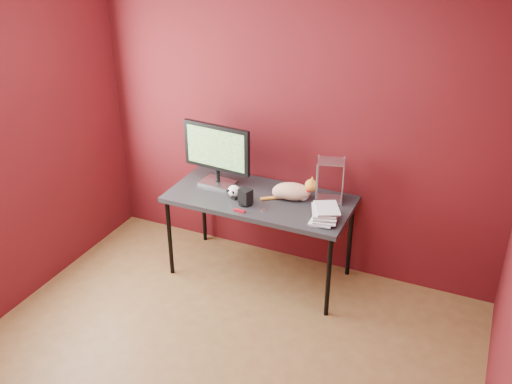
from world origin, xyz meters
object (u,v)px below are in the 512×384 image
at_px(book_stack, 318,147).
at_px(desk, 260,202).
at_px(skull_mug, 234,191).
at_px(speaker, 245,197).
at_px(cat, 292,191).
at_px(monitor, 217,152).

bearing_deg(book_stack, desk, 163.07).
bearing_deg(desk, skull_mug, -156.47).
xyz_separation_m(speaker, book_stack, (0.57, 0.00, 0.52)).
relative_size(desk, skull_mug, 14.29).
xyz_separation_m(desk, speaker, (-0.05, -0.16, 0.11)).
height_order(skull_mug, book_stack, book_stack).
bearing_deg(cat, desk, -176.02).
relative_size(cat, skull_mug, 4.07).
relative_size(skull_mug, speaker, 0.80).
bearing_deg(monitor, desk, -4.86).
bearing_deg(desk, book_stack, -16.93).
relative_size(skull_mug, book_stack, 0.09).
bearing_deg(speaker, skull_mug, 169.62).
xyz_separation_m(desk, skull_mug, (-0.19, -0.08, 0.10)).
distance_m(desk, monitor, 0.55).
bearing_deg(cat, monitor, 168.18).
xyz_separation_m(monitor, speaker, (0.37, -0.24, -0.23)).
bearing_deg(book_stack, speaker, -179.63).
height_order(monitor, speaker, monitor).
xyz_separation_m(skull_mug, book_stack, (0.71, -0.07, 0.53)).
bearing_deg(monitor, skull_mug, -29.54).
distance_m(speaker, book_stack, 0.77).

